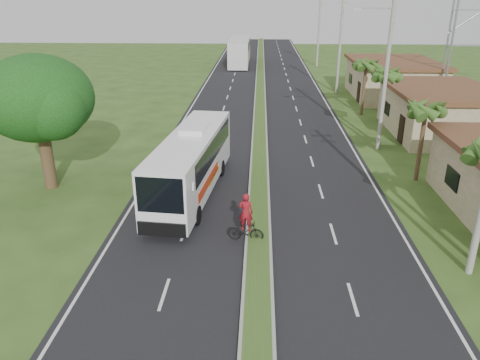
{
  "coord_description": "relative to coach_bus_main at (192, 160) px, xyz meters",
  "views": [
    {
      "loc": [
        -0.04,
        -14.46,
        10.54
      ],
      "look_at": [
        -0.96,
        7.1,
        1.8
      ],
      "focal_mm": 35.0,
      "sensor_mm": 36.0,
      "label": 1
    }
  ],
  "objects": [
    {
      "name": "palm_verge_b",
      "position": [
        13.1,
        2.59,
        2.36
      ],
      "size": [
        2.4,
        2.4,
        5.05
      ],
      "color": "#473321",
      "rests_on": "ground"
    },
    {
      "name": "lane_edge_left",
      "position": [
        -3.0,
        10.59,
        -2.0
      ],
      "size": [
        0.12,
        160.0,
        0.01
      ],
      "primitive_type": "cube",
      "color": "silver",
      "rests_on": "ground"
    },
    {
      "name": "coach_bus_main",
      "position": [
        0.0,
        0.0,
        0.0
      ],
      "size": [
        3.48,
        11.44,
        3.64
      ],
      "rotation": [
        0.0,
        0.0,
        -0.1
      ],
      "color": "white",
      "rests_on": "ground"
    },
    {
      "name": "shop_mid",
      "position": [
        17.7,
        12.59,
        -0.14
      ],
      "size": [
        7.6,
        10.6,
        3.67
      ],
      "color": "#998F67",
      "rests_on": "ground"
    },
    {
      "name": "shade_tree",
      "position": [
        -8.41,
        0.61,
        3.03
      ],
      "size": [
        6.3,
        6.0,
        7.54
      ],
      "color": "#473321",
      "rests_on": "ground"
    },
    {
      "name": "shop_far",
      "position": [
        17.7,
        26.59,
        -0.07
      ],
      "size": [
        8.6,
        11.6,
        3.82
      ],
      "color": "#998F67",
      "rests_on": "ground"
    },
    {
      "name": "road_asphalt",
      "position": [
        3.7,
        10.59,
        -1.99
      ],
      "size": [
        14.0,
        160.0,
        0.02
      ],
      "primitive_type": "cube",
      "color": "black",
      "rests_on": "ground"
    },
    {
      "name": "ground",
      "position": [
        3.7,
        -9.41,
        -2.0
      ],
      "size": [
        180.0,
        180.0,
        0.0
      ],
      "primitive_type": "plane",
      "color": "#2D491A",
      "rests_on": "ground"
    },
    {
      "name": "lane_edge_right",
      "position": [
        10.4,
        10.59,
        -2.0
      ],
      "size": [
        0.12,
        160.0,
        0.01
      ],
      "primitive_type": "cube",
      "color": "silver",
      "rests_on": "ground"
    },
    {
      "name": "median_strip",
      "position": [
        3.7,
        10.59,
        -1.9
      ],
      "size": [
        1.2,
        160.0,
        0.18
      ],
      "color": "gray",
      "rests_on": "ground"
    },
    {
      "name": "coach_bus_far",
      "position": [
        0.5,
        49.39,
        0.17
      ],
      "size": [
        2.94,
        13.18,
        3.84
      ],
      "rotation": [
        0.0,
        0.0,
        -0.0
      ],
      "color": "silver",
      "rests_on": "ground"
    },
    {
      "name": "utility_pole_b",
      "position": [
        12.17,
        8.59,
        4.25
      ],
      "size": [
        3.2,
        0.28,
        12.0
      ],
      "color": "gray",
      "rests_on": "ground"
    },
    {
      "name": "motorcyclist",
      "position": [
        3.12,
        -5.23,
        -1.12
      ],
      "size": [
        1.7,
        0.71,
        2.35
      ],
      "rotation": [
        0.0,
        0.0,
        -0.15
      ],
      "color": "black",
      "rests_on": "ground"
    },
    {
      "name": "palm_verge_c",
      "position": [
        12.5,
        9.59,
        3.12
      ],
      "size": [
        2.4,
        2.4,
        5.85
      ],
      "color": "#473321",
      "rests_on": "ground"
    },
    {
      "name": "utility_pole_c",
      "position": [
        12.2,
        28.59,
        3.67
      ],
      "size": [
        1.6,
        0.28,
        11.0
      ],
      "color": "gray",
      "rests_on": "ground"
    },
    {
      "name": "utility_pole_d",
      "position": [
        12.2,
        48.59,
        3.42
      ],
      "size": [
        1.6,
        0.28,
        10.5
      ],
      "color": "gray",
      "rests_on": "ground"
    },
    {
      "name": "palm_verge_d",
      "position": [
        13.0,
        18.59,
        2.55
      ],
      "size": [
        2.4,
        2.4,
        5.25
      ],
      "color": "#473321",
      "rests_on": "ground"
    }
  ]
}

